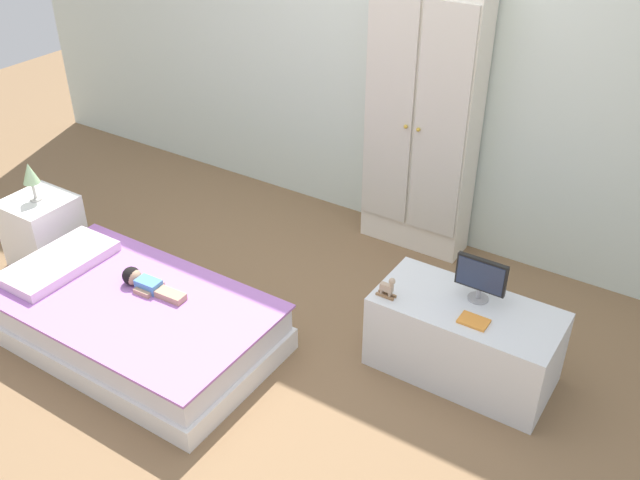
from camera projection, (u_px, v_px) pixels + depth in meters
name	position (u px, v px, depth m)	size (l,w,h in m)	color
ground_plane	(257.00, 353.00, 3.68)	(10.00, 10.00, 0.02)	brown
back_wall	(411.00, 21.00, 4.07)	(6.40, 0.05, 2.70)	silver
bed	(135.00, 321.00, 3.67)	(1.48, 0.85, 0.28)	white
pillow	(59.00, 262.00, 3.83)	(0.32, 0.60, 0.06)	silver
doll	(142.00, 281.00, 3.66)	(0.39, 0.14, 0.10)	#4C84C6
nightstand	(44.00, 231.00, 4.28)	(0.37, 0.37, 0.43)	white
table_lamp	(30.00, 175.00, 4.08)	(0.10, 0.10, 0.24)	#B7B2AD
wardrobe	(422.00, 120.00, 4.14)	(0.66, 0.27, 1.67)	white
tv_stand	(464.00, 340.00, 3.44)	(0.89, 0.44, 0.41)	silver
tv_monitor	(481.00, 277.00, 3.31)	(0.25, 0.10, 0.23)	#99999E
rocking_horse_toy	(388.00, 288.00, 3.37)	(0.09, 0.04, 0.11)	#8E6642
book_orange	(474.00, 321.00, 3.23)	(0.14, 0.09, 0.01)	orange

